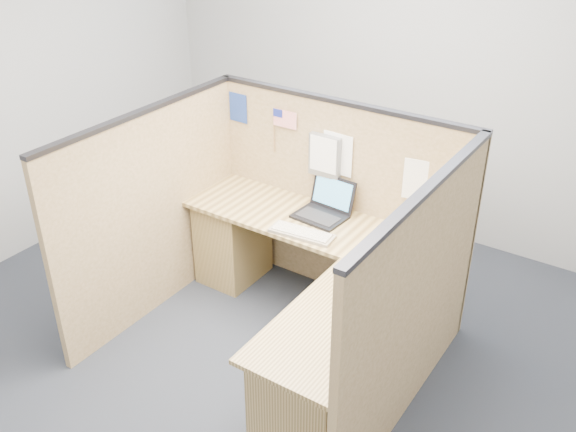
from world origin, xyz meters
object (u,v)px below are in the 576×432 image
Objects in this scene: l_desk at (307,297)px; laptop at (325,206)px; keyboard at (302,233)px; mouse at (366,250)px.

laptop reaches higher than l_desk.
laptop reaches higher than keyboard.
mouse is at bearing -26.60° from laptop.
laptop is 3.39× the size of mouse.
l_desk is 4.22× the size of keyboard.
keyboard is at bearing -82.04° from laptop.
laptop is at bearing 149.10° from mouse.
keyboard is at bearing 131.30° from l_desk.
keyboard is 4.25× the size of mouse.
mouse is (0.47, 0.04, 0.01)m from keyboard.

